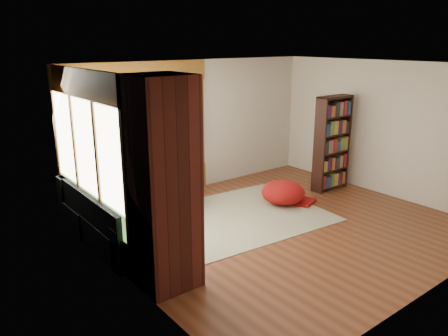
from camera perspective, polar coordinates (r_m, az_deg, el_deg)
floor at (r=7.35m, az=7.49°, el=-7.50°), size 5.50×5.50×0.00m
ceiling at (r=6.74m, az=8.32°, el=13.17°), size 5.50×5.50×0.00m
wall_back at (r=8.81m, az=-3.84°, el=5.49°), size 5.50×0.04×2.60m
wall_front at (r=5.56m, az=26.59°, el=-2.74°), size 5.50×0.04×2.60m
wall_left at (r=5.38m, az=-13.10°, el=-2.00°), size 0.04×5.00×2.60m
wall_right at (r=9.07m, az=20.18°, el=4.83°), size 0.04×5.00×2.60m
windows_back at (r=8.18m, az=-10.72°, el=4.74°), size 2.82×0.10×1.90m
windows_left at (r=6.45m, az=-17.45°, el=1.17°), size 0.10×2.62×1.90m
roller_blind at (r=7.14m, az=-19.91°, el=5.66°), size 0.03×0.72×0.90m
brick_chimney at (r=5.23m, az=-7.99°, el=-2.24°), size 0.70×0.70×2.60m
sectional_sofa at (r=7.48m, az=-12.67°, el=-4.83°), size 2.20×2.20×0.80m
area_rug at (r=7.64m, az=1.65°, el=-6.37°), size 3.19×2.54×0.01m
bookshelf at (r=9.06m, az=13.94°, el=3.14°), size 0.82×0.27×1.92m
pouf at (r=8.25m, az=7.73°, el=-3.10°), size 1.08×1.08×0.44m
dog_tan at (r=7.46m, az=-9.64°, el=-0.49°), size 1.17×1.08×0.57m
dog_brindle at (r=6.78m, az=-14.27°, el=-2.94°), size 0.66×0.93×0.47m
throw_pillows at (r=7.42m, az=-12.46°, el=-1.34°), size 1.98×1.68×0.45m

